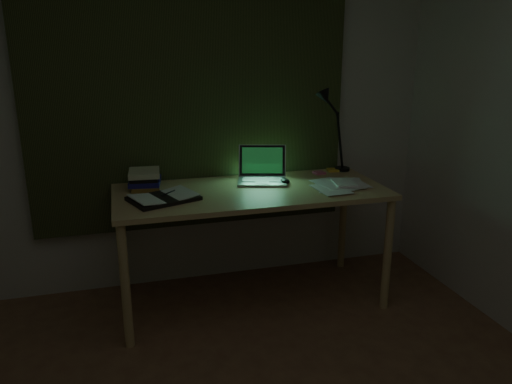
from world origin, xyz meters
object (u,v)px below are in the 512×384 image
(loose_papers, at_px, (337,184))
(desk_lamp, at_px, (344,131))
(laptop, at_px, (262,166))
(book_stack, at_px, (145,179))
(open_textbook, at_px, (164,198))
(desk, at_px, (251,246))

(loose_papers, bearing_deg, desk_lamp, 59.85)
(laptop, distance_m, loose_papers, 0.52)
(loose_papers, bearing_deg, book_stack, 167.81)
(desk_lamp, bearing_deg, open_textbook, -175.36)
(laptop, xyz_separation_m, open_textbook, (-0.69, -0.22, -0.10))
(loose_papers, bearing_deg, desk, 175.18)
(open_textbook, xyz_separation_m, book_stack, (-0.09, 0.30, 0.05))
(open_textbook, bearing_deg, loose_papers, -19.02)
(desk, xyz_separation_m, laptop, (0.12, 0.14, 0.52))
(laptop, relative_size, open_textbook, 0.96)
(loose_papers, bearing_deg, laptop, 157.96)
(book_stack, bearing_deg, loose_papers, -12.19)
(desk, distance_m, loose_papers, 0.72)
(loose_papers, distance_m, desk_lamp, 0.50)
(open_textbook, bearing_deg, desk_lamp, -4.67)
(desk, relative_size, laptop, 4.72)
(open_textbook, relative_size, loose_papers, 1.17)
(desk, relative_size, desk_lamp, 2.94)
(desk, height_order, open_textbook, open_textbook)
(open_textbook, xyz_separation_m, loose_papers, (1.16, 0.03, -0.01))
(book_stack, bearing_deg, laptop, -5.85)
(laptop, distance_m, book_stack, 0.78)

